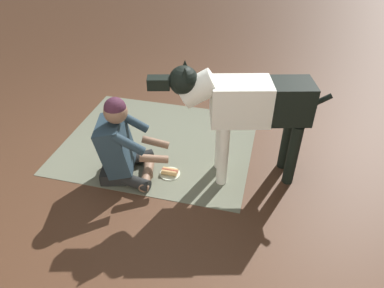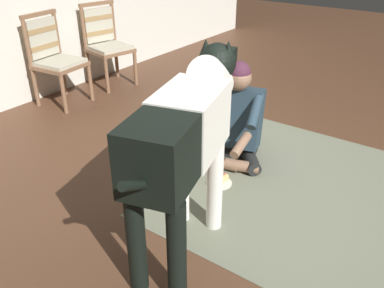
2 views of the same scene
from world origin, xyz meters
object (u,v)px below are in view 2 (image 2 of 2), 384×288
at_px(dining_chair_right_of_pair, 105,41).
at_px(person_sitting_on_floor, 236,121).
at_px(hot_dog_on_plate, 219,181).
at_px(dining_chair_left_of_pair, 53,55).
at_px(large_dog, 187,132).

distance_m(dining_chair_right_of_pair, person_sitting_on_floor, 2.39).
height_order(person_sitting_on_floor, hot_dog_on_plate, person_sitting_on_floor).
distance_m(dining_chair_left_of_pair, dining_chair_right_of_pair, 0.77).
distance_m(person_sitting_on_floor, hot_dog_on_plate, 0.54).
relative_size(dining_chair_left_of_pair, large_dog, 0.64).
height_order(dining_chair_right_of_pair, person_sitting_on_floor, dining_chair_right_of_pair).
xyz_separation_m(dining_chair_left_of_pair, large_dog, (-1.03, -2.55, 0.23)).
bearing_deg(dining_chair_right_of_pair, dining_chair_left_of_pair, 179.91).
height_order(dining_chair_left_of_pair, dining_chair_right_of_pair, same).
distance_m(dining_chair_left_of_pair, hot_dog_on_plate, 2.46).
bearing_deg(person_sitting_on_floor, dining_chair_left_of_pair, 91.13).
bearing_deg(person_sitting_on_floor, dining_chair_right_of_pair, 72.12).
bearing_deg(dining_chair_left_of_pair, person_sitting_on_floor, -88.87).
bearing_deg(dining_chair_left_of_pair, hot_dog_on_plate, -98.95).
relative_size(dining_chair_left_of_pair, hot_dog_on_plate, 4.88).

